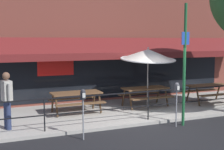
# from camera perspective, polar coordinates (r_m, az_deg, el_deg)

# --- Properties ---
(ground_plane) EXTENTS (120.00, 120.00, 0.00)m
(ground_plane) POSITION_cam_1_polar(r_m,az_deg,el_deg) (10.39, 7.44, -8.98)
(ground_plane) COLOR black
(patio_deck) EXTENTS (15.00, 4.00, 0.10)m
(patio_deck) POSITION_cam_1_polar(r_m,az_deg,el_deg) (12.08, 2.59, -6.49)
(patio_deck) COLOR #ADA89E
(patio_deck) RESTS_ON ground
(restaurant_building) EXTENTS (15.00, 1.60, 8.24)m
(restaurant_building) POSITION_cam_1_polar(r_m,az_deg,el_deg) (13.88, -1.41, 11.95)
(restaurant_building) COLOR brown
(restaurant_building) RESTS_ON ground
(patio_railing) EXTENTS (13.84, 0.04, 0.97)m
(patio_railing) POSITION_cam_1_polar(r_m,az_deg,el_deg) (10.46, 6.66, -4.37)
(patio_railing) COLOR black
(patio_railing) RESTS_ON patio_deck
(picnic_table_left) EXTENTS (1.80, 1.42, 0.76)m
(picnic_table_left) POSITION_cam_1_polar(r_m,az_deg,el_deg) (11.43, -6.57, -3.92)
(picnic_table_left) COLOR brown
(picnic_table_left) RESTS_ON patio_deck
(picnic_table_centre) EXTENTS (1.80, 1.42, 0.76)m
(picnic_table_centre) POSITION_cam_1_polar(r_m,az_deg,el_deg) (12.51, 6.08, -3.02)
(picnic_table_centre) COLOR brown
(picnic_table_centre) RESTS_ON patio_deck
(picnic_table_right) EXTENTS (1.80, 1.42, 0.76)m
(picnic_table_right) POSITION_cam_1_polar(r_m,az_deg,el_deg) (13.81, 17.26, -2.38)
(picnic_table_right) COLOR brown
(picnic_table_right) RESTS_ON patio_deck
(patio_umbrella_centre) EXTENTS (2.14, 2.14, 2.38)m
(patio_umbrella_centre) POSITION_cam_1_polar(r_m,az_deg,el_deg) (12.18, 6.60, 3.70)
(patio_umbrella_centre) COLOR #B7B2A8
(patio_umbrella_centre) RESTS_ON patio_deck
(pedestrian_walking) EXTENTS (0.32, 0.61, 1.71)m
(pedestrian_walking) POSITION_cam_1_polar(r_m,az_deg,el_deg) (9.75, -18.68, -3.91)
(pedestrian_walking) COLOR navy
(pedestrian_walking) RESTS_ON patio_deck
(parking_meter_near) EXTENTS (0.15, 0.16, 1.42)m
(parking_meter_near) POSITION_cam_1_polar(r_m,az_deg,el_deg) (8.57, -5.32, -4.38)
(parking_meter_near) COLOR gray
(parking_meter_near) RESTS_ON ground
(parking_meter_far) EXTENTS (0.15, 0.16, 1.42)m
(parking_meter_far) POSITION_cam_1_polar(r_m,az_deg,el_deg) (10.03, 11.76, -2.90)
(parking_meter_far) COLOR gray
(parking_meter_far) RESTS_ON ground
(street_sign_pole) EXTENTS (0.28, 0.09, 3.89)m
(street_sign_pole) POSITION_cam_1_polar(r_m,az_deg,el_deg) (10.14, 13.11, 2.03)
(street_sign_pole) COLOR #1E6033
(street_sign_pole) RESTS_ON ground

